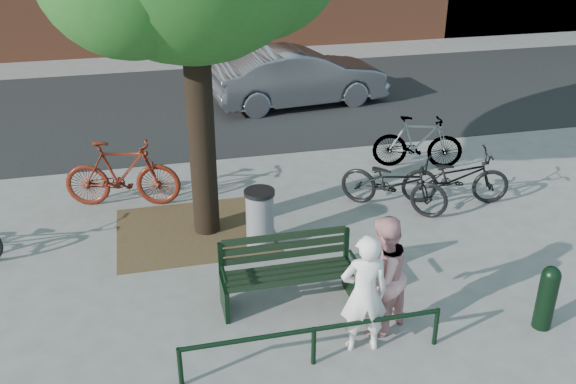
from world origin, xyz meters
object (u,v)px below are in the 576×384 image
object	(u,v)px
litter_bin	(260,218)
parked_car	(299,77)
person_left	(364,294)
person_right	(382,276)
bollard	(547,295)
bicycle_c	(394,183)
park_bench	(287,269)

from	to	relation	value
litter_bin	parked_car	distance (m)	6.89
person_left	parked_car	bearing A→B (deg)	-93.04
person_right	parked_car	distance (m)	8.89
person_right	bollard	bearing A→B (deg)	134.20
bollard	parked_car	world-z (taller)	parked_car
litter_bin	bicycle_c	bearing A→B (deg)	15.70
bicycle_c	bollard	bearing A→B (deg)	-130.24
park_bench	parked_car	world-z (taller)	parked_car
park_bench	parked_car	size ratio (longest dim) A/B	0.41
bollard	litter_bin	distance (m)	4.06
park_bench	bollard	size ratio (longest dim) A/B	2.01
person_left	parked_car	size ratio (longest dim) A/B	0.36
person_right	bollard	size ratio (longest dim) A/B	1.78
bollard	bicycle_c	xyz separation A→B (m)	(-0.62, 3.40, 0.02)
bollard	park_bench	bearing A→B (deg)	156.47
bicycle_c	parked_car	size ratio (longest dim) A/B	0.43
park_bench	bicycle_c	bearing A→B (deg)	42.43
person_right	parked_car	world-z (taller)	person_right
parked_car	litter_bin	bearing A→B (deg)	154.94
person_right	litter_bin	size ratio (longest dim) A/B	1.65
park_bench	person_right	world-z (taller)	person_right
parked_car	person_left	bearing A→B (deg)	164.38
person_left	bicycle_c	bearing A→B (deg)	-110.81
person_right	litter_bin	world-z (taller)	person_right
litter_bin	person_right	bearing A→B (deg)	-65.92
litter_bin	person_left	bearing A→B (deg)	-74.70
person_left	parked_car	xyz separation A→B (m)	(1.56, 9.08, -0.06)
person_left	person_right	size ratio (longest dim) A/B	0.98
litter_bin	parked_car	xyz separation A→B (m)	(2.26, 6.51, 0.23)
bicycle_c	park_bench	bearing A→B (deg)	171.89
bollard	bicycle_c	size ratio (longest dim) A/B	0.47
bollard	litter_bin	xyz separation A→B (m)	(-3.01, 2.73, 0.01)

